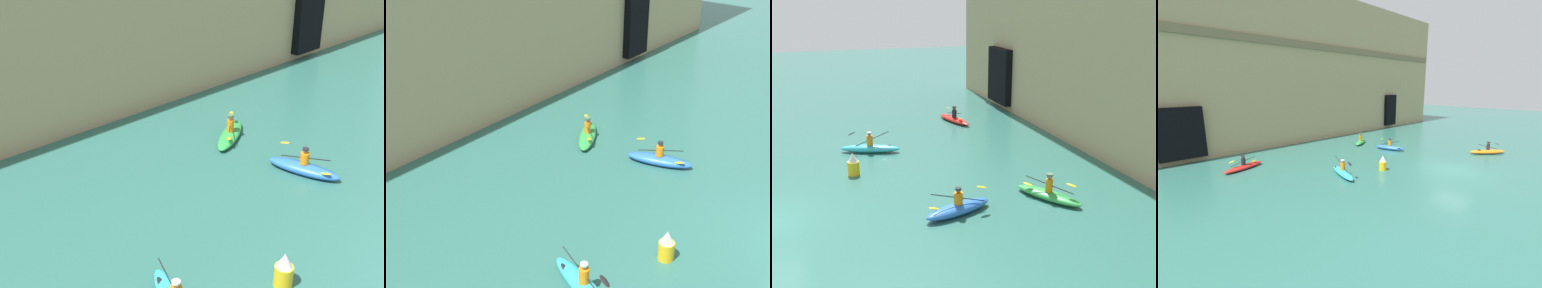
# 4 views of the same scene
# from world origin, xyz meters

# --- Properties ---
(kayak_green) EXTENTS (2.95, 2.14, 1.14)m
(kayak_green) POSITION_xyz_m (1.65, 11.02, 0.22)
(kayak_green) COLOR green
(kayak_green) RESTS_ON ground
(kayak_blue) EXTENTS (1.53, 2.96, 1.10)m
(kayak_blue) POSITION_xyz_m (1.66, 7.08, 0.26)
(kayak_blue) COLOR blue
(kayak_blue) RESTS_ON ground
(kayak_cyan) EXTENTS (1.73, 3.25, 1.20)m
(kayak_cyan) POSITION_xyz_m (-6.65, 4.81, 0.25)
(kayak_cyan) COLOR #33B2C6
(kayak_cyan) RESTS_ON ground
(marker_buoy) EXTENTS (0.54, 0.54, 1.11)m
(marker_buoy) POSITION_xyz_m (-3.70, 3.66, 0.51)
(marker_buoy) COLOR yellow
(marker_buoy) RESTS_ON ground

